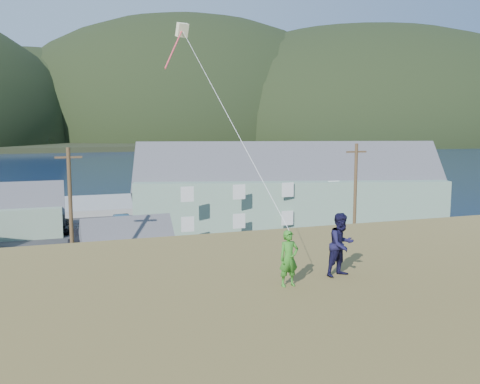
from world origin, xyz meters
name	(u,v)px	position (x,y,z in m)	size (l,w,h in m)	color
ground	(147,307)	(0.00, 0.00, 0.00)	(900.00, 900.00, 0.00)	#0A1638
grass_strip	(152,317)	(0.00, -2.00, 0.05)	(110.00, 8.00, 0.10)	#4C3D19
waterfront_lot	(119,246)	(0.00, 17.00, 0.06)	(72.00, 36.00, 0.12)	#28282B
wharf	(54,207)	(-6.00, 40.00, 0.45)	(26.00, 14.00, 0.90)	gray
far_shore	(69,137)	(0.00, 330.00, 1.00)	(900.00, 320.00, 2.00)	black
far_hills	(135,137)	(35.59, 279.38, 2.00)	(760.00, 265.00, 143.00)	black
lodge	(288,189)	(18.08, 19.61, 4.36)	(33.36, 16.90, 11.31)	gray
shed_white	(128,249)	(-0.24, 7.18, 2.08)	(6.96, 4.81, 5.34)	white
shed_palegreen_far	(13,212)	(-9.54, 24.74, 2.54)	(9.87, 5.66, 6.61)	gray
utility_poles	(112,228)	(-1.83, 1.50, 4.89)	(34.25, 0.24, 9.88)	#47331E
parked_cars	(24,234)	(-8.44, 21.71, 0.85)	(23.98, 12.99, 1.52)	maroon
kite_flyer_green	(289,258)	(1.00, -19.66, 7.96)	(0.55, 0.36, 1.52)	#2E7820
kite_flyer_navy	(341,245)	(2.80, -19.26, 8.11)	(0.89, 0.69, 1.82)	black
kite_rig	(182,35)	(0.18, -10.61, 15.03)	(1.01, 4.98, 11.52)	beige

